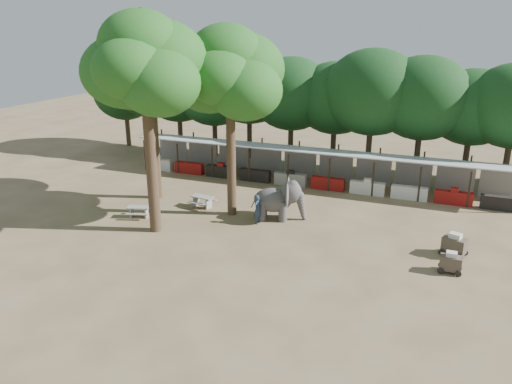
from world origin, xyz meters
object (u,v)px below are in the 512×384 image
(picnic_table_far, at_px, (202,200))
(cart_front, at_px, (451,262))
(picnic_table_near, at_px, (139,210))
(elephant, at_px, (279,200))
(handler, at_px, (258,209))
(yard_tree_back, at_px, (229,74))
(cart_back, at_px, (454,245))
(yard_tree_center, at_px, (144,65))
(yard_tree_left, at_px, (150,75))

(picnic_table_far, relative_size, cart_front, 1.52)
(picnic_table_near, distance_m, picnic_table_far, 4.12)
(elephant, distance_m, handler, 1.51)
(elephant, xyz_separation_m, picnic_table_near, (-8.06, -2.89, -0.79))
(picnic_table_near, bearing_deg, elephant, 1.16)
(yard_tree_back, bearing_deg, cart_back, -6.18)
(yard_tree_center, height_order, handler, yard_tree_center)
(handler, height_order, cart_back, handler)
(yard_tree_center, bearing_deg, picnic_table_near, 148.13)
(cart_back, bearing_deg, picnic_table_far, -166.66)
(yard_tree_left, relative_size, yard_tree_center, 0.92)
(yard_tree_left, distance_m, elephant, 11.52)
(handler, xyz_separation_m, cart_back, (10.90, -0.38, -0.29))
(yard_tree_center, bearing_deg, picnic_table_far, 78.58)
(yard_tree_left, xyz_separation_m, yard_tree_back, (6.00, -1.00, 0.34))
(elephant, bearing_deg, yard_tree_center, -161.59)
(elephant, distance_m, cart_front, 10.47)
(elephant, relative_size, picnic_table_far, 2.00)
(handler, xyz_separation_m, cart_front, (10.78, -2.42, -0.37))
(yard_tree_back, xyz_separation_m, cart_front, (12.96, -3.46, -8.02))
(yard_tree_left, bearing_deg, yard_tree_back, -9.46)
(cart_front, bearing_deg, cart_back, 87.44)
(yard_tree_back, height_order, picnic_table_near, yard_tree_back)
(yard_tree_center, relative_size, picnic_table_far, 7.22)
(yard_tree_left, bearing_deg, cart_front, -13.22)
(yard_tree_left, relative_size, cart_front, 10.07)
(elephant, bearing_deg, handler, -145.44)
(yard_tree_center, distance_m, picnic_table_far, 9.73)
(picnic_table_near, xyz_separation_m, picnic_table_far, (2.79, 3.03, 0.04))
(yard_tree_left, distance_m, yard_tree_center, 5.92)
(elephant, bearing_deg, picnic_table_far, 163.17)
(yard_tree_back, relative_size, cart_front, 10.38)
(yard_tree_center, distance_m, elephant, 10.85)
(yard_tree_center, bearing_deg, elephant, 33.73)
(yard_tree_center, height_order, picnic_table_far, yard_tree_center)
(yard_tree_left, height_order, yard_tree_back, yard_tree_back)
(handler, bearing_deg, cart_front, -97.90)
(yard_tree_left, relative_size, picnic_table_far, 6.61)
(picnic_table_far, height_order, cart_front, cart_front)
(elephant, height_order, picnic_table_near, elephant)
(yard_tree_left, xyz_separation_m, yard_tree_center, (3.00, -5.00, 1.01))
(picnic_table_near, bearing_deg, yard_tree_back, 11.02)
(handler, bearing_deg, yard_tree_center, 124.58)
(yard_tree_back, bearing_deg, cart_front, -14.93)
(yard_tree_back, bearing_deg, handler, -25.33)
(yard_tree_left, xyz_separation_m, handler, (8.18, -2.03, -7.31))
(yard_tree_back, xyz_separation_m, picnic_table_far, (-2.15, 0.23, -8.06))
(yard_tree_left, distance_m, handler, 11.16)
(picnic_table_near, bearing_deg, cart_back, -14.18)
(handler, distance_m, picnic_table_far, 4.52)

